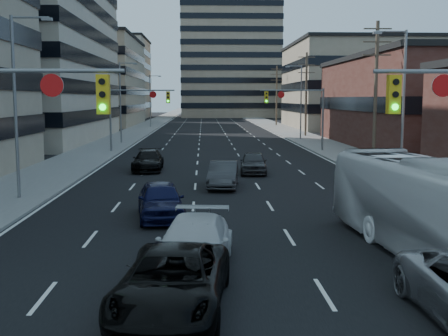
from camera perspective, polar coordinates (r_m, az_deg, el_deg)
name	(u,v)px	position (r m, az deg, el deg)	size (l,w,h in m)	color
road_surface	(209,119)	(137.97, -1.55, 4.99)	(18.00, 300.00, 0.02)	black
sidewalk_left	(162,119)	(138.34, -6.34, 4.98)	(5.00, 300.00, 0.15)	slate
sidewalk_right	(256,119)	(138.56, 3.22, 5.01)	(5.00, 300.00, 0.15)	slate
office_left_far	(83,83)	(110.28, -14.12, 8.41)	(20.00, 30.00, 16.00)	gray
storefront_right_mid	(446,104)	(63.17, 21.65, 6.09)	(20.00, 30.00, 9.00)	#472119
office_right_far	(357,87)	(99.44, 13.38, 8.02)	(22.00, 28.00, 14.00)	gray
apartment_tower	(230,11)	(159.85, 0.57, 15.70)	(26.00, 26.00, 58.00)	gray
bg_block_left	(100,79)	(150.35, -12.47, 8.80)	(24.00, 24.00, 20.00)	#ADA089
bg_block_right	(339,95)	(141.84, 11.58, 7.32)	(22.00, 22.00, 12.00)	gray
signal_far_left	(135,106)	(53.26, -9.02, 6.20)	(6.09, 0.33, 6.00)	slate
signal_far_right	(299,106)	(53.64, 7.60, 6.23)	(6.09, 0.33, 6.00)	slate
utility_pole_block	(376,89)	(45.91, 15.16, 7.76)	(2.20, 0.28, 11.00)	#4C3D2D
utility_pole_midblock	(306,93)	(75.10, 8.34, 7.57)	(2.20, 0.28, 11.00)	#4C3D2D
utility_pole_distant	(277,94)	(104.75, 5.36, 7.45)	(2.20, 0.28, 11.00)	#4C3D2D
streetlight_left_near	(18,98)	(29.30, -20.19, 6.67)	(2.03, 0.22, 9.00)	slate
streetlight_left_mid	(122,98)	(63.52, -10.34, 6.98)	(2.03, 0.22, 9.00)	slate
streetlight_left_far	(151,98)	(98.29, -7.42, 7.03)	(2.03, 0.22, 9.00)	slate
streetlight_right_near	(401,98)	(34.88, 17.54, 6.77)	(2.03, 0.22, 9.00)	slate
streetlight_right_far	(300,98)	(68.87, 7.70, 7.03)	(2.03, 0.22, 9.00)	slate
black_pickup	(173,281)	(13.58, -5.24, -11.41)	(2.45, 5.32, 1.48)	black
white_van	(194,245)	(16.71, -3.05, -7.78)	(2.12, 5.21, 1.51)	silver
transit_bus	(438,210)	(18.74, 20.96, -3.97)	(2.69, 11.48, 3.20)	white
sedan_blue	(161,200)	(23.75, -6.46, -3.28)	(1.86, 4.63, 1.58)	black
sedan_grey_center	(223,175)	(31.82, -0.08, -0.68)	(1.57, 4.50, 1.48)	#343437
sedan_black_far	(148,161)	(39.62, -7.72, 0.75)	(2.01, 4.95, 1.44)	black
sedan_grey_right	(253,163)	(37.87, 3.01, 0.55)	(1.75, 4.35, 1.48)	#323335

